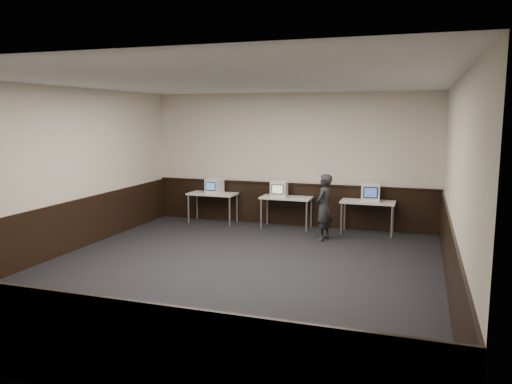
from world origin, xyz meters
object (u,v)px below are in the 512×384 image
(emac_right, at_px, (371,192))
(person, at_px, (324,207))
(desk_right, at_px, (368,204))
(desk_left, at_px, (213,196))
(desk_center, at_px, (286,200))
(emac_left, at_px, (214,186))
(emac_center, at_px, (279,189))

(emac_right, height_order, person, person)
(desk_right, xyz_separation_m, person, (-0.83, -0.90, 0.04))
(desk_left, bearing_deg, emac_right, 0.29)
(desk_center, xyz_separation_m, emac_left, (-1.83, -0.03, 0.25))
(desk_right, xyz_separation_m, emac_right, (0.05, 0.02, 0.28))
(desk_left, height_order, emac_right, emac_right)
(emac_left, height_order, emac_right, emac_right)
(desk_right, bearing_deg, desk_center, 180.00)
(desk_center, distance_m, emac_center, 0.31)
(desk_left, relative_size, desk_right, 1.00)
(desk_left, relative_size, emac_center, 2.77)
(emac_right, bearing_deg, desk_right, -164.12)
(emac_center, bearing_deg, emac_left, 174.20)
(desk_right, distance_m, emac_right, 0.28)
(desk_left, relative_size, person, 0.84)
(desk_left, height_order, desk_right, same)
(desk_left, xyz_separation_m, desk_right, (3.80, 0.00, 0.00))
(desk_left, relative_size, desk_center, 1.00)
(desk_right, bearing_deg, emac_left, -179.49)
(emac_right, relative_size, person, 0.33)
(desk_center, xyz_separation_m, emac_center, (-0.17, -0.05, 0.26))
(emac_left, relative_size, emac_center, 0.97)
(emac_center, height_order, person, person)
(person, bearing_deg, desk_left, -95.14)
(emac_left, relative_size, emac_right, 0.89)
(emac_left, xyz_separation_m, person, (2.90, -0.87, -0.22))
(desk_center, height_order, person, person)
(emac_center, relative_size, emac_right, 0.92)
(desk_right, height_order, emac_left, emac_left)
(emac_center, distance_m, emac_right, 2.12)
(desk_right, bearing_deg, desk_left, 180.00)
(emac_left, bearing_deg, desk_center, 6.80)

